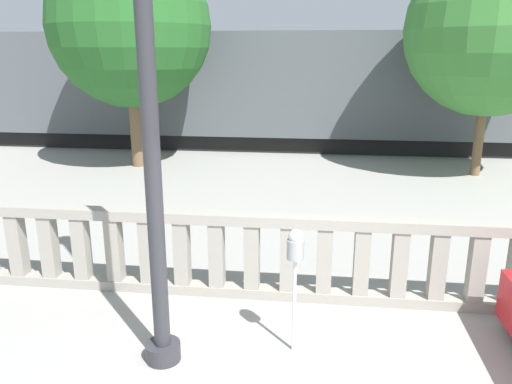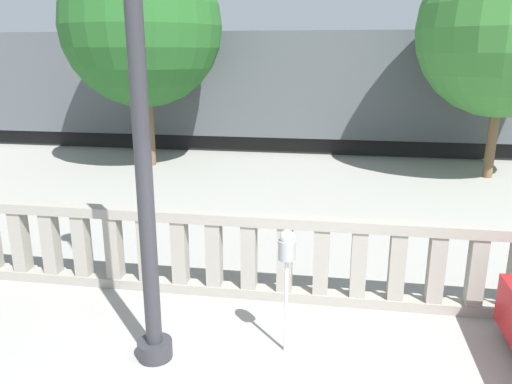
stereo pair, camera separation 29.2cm
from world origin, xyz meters
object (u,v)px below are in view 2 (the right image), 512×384
object	(u,v)px
parking_meter	(287,254)
train_far	(421,73)
train_near	(206,88)
tree_right	(142,26)
tree_left	(506,29)
lamppost	(137,61)

from	to	relation	value
parking_meter	train_far	bearing A→B (deg)	79.07
train_near	tree_right	bearing A→B (deg)	-103.75
parking_meter	tree_left	world-z (taller)	tree_left
parking_meter	train_far	distance (m)	28.62
tree_left	lamppost	bearing A→B (deg)	-122.44
tree_right	train_near	bearing A→B (deg)	76.25
train_far	tree_right	xyz separation A→B (m)	(-10.47, -19.17, 1.97)
train_far	tree_left	world-z (taller)	tree_left
train_far	tree_left	bearing A→B (deg)	-92.74
train_far	tree_right	size ratio (longest dim) A/B	3.71
lamppost	tree_left	world-z (taller)	lamppost
lamppost	train_far	size ratio (longest dim) A/B	0.27
lamppost	tree_left	bearing A→B (deg)	57.56
tree_left	tree_right	bearing A→B (deg)	-179.82
train_near	train_far	distance (m)	18.41
lamppost	train_far	bearing A→B (deg)	76.49
parking_meter	tree_right	distance (m)	10.61
parking_meter	train_near	bearing A→B (deg)	108.70
train_near	train_far	size ratio (longest dim) A/B	0.96
parking_meter	train_near	xyz separation A→B (m)	(-4.19, 12.39, 0.85)
train_near	train_far	xyz separation A→B (m)	(9.62, 15.70, -0.07)
train_near	train_far	world-z (taller)	train_near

